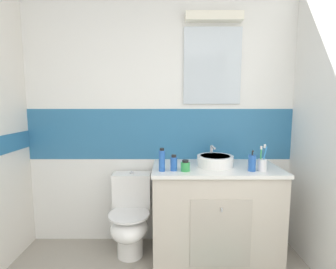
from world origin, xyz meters
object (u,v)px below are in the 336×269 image
soap_dispenser (251,163)px  toothbrush_cup (261,164)px  toilet (129,218)px  hair_gel_jar (184,166)px  lotion_bottle_short (173,163)px  sink_basin (214,160)px  shampoo_bottle_tall (161,160)px

soap_dispenser → toothbrush_cup: bearing=9.6°
toilet → hair_gel_jar: (0.49, -0.20, 0.54)m
lotion_bottle_short → sink_basin: bearing=23.7°
toilet → lotion_bottle_short: lotion_bottle_short is taller
soap_dispenser → hair_gel_jar: (-0.55, 0.00, -0.03)m
toilet → lotion_bottle_short: bearing=-25.5°
toilet → hair_gel_jar: bearing=-22.3°
sink_basin → soap_dispenser: 0.32m
sink_basin → toothbrush_cup: 0.40m
toothbrush_cup → hair_gel_jar: 0.64m
hair_gel_jar → lotion_bottle_short: size_ratio=0.70×
toothbrush_cup → hair_gel_jar: (-0.64, -0.01, -0.01)m
hair_gel_jar → lotion_bottle_short: bearing=172.3°
sink_basin → soap_dispenser: size_ratio=2.08×
sink_basin → lotion_bottle_short: 0.41m
hair_gel_jar → shampoo_bottle_tall: size_ratio=0.48×
hair_gel_jar → toilet: bearing=157.7°
toilet → toothbrush_cup: bearing=-9.5°
toilet → soap_dispenser: size_ratio=4.27×
hair_gel_jar → shampoo_bottle_tall: 0.20m
toilet → soap_dispenser: bearing=-11.2°
soap_dispenser → hair_gel_jar: bearing=179.7°
toothbrush_cup → soap_dispenser: toothbrush_cup is taller
toothbrush_cup → shampoo_bottle_tall: toothbrush_cup is taller
toothbrush_cup → soap_dispenser: (-0.09, -0.02, 0.01)m
sink_basin → toilet: size_ratio=0.49×
toilet → soap_dispenser: (1.04, -0.21, 0.57)m
sink_basin → lotion_bottle_short: bearing=-156.3°
shampoo_bottle_tall → lotion_bottle_short: bearing=9.5°
hair_gel_jar → lotion_bottle_short: lotion_bottle_short is taller
toothbrush_cup → shampoo_bottle_tall: size_ratio=1.15×
shampoo_bottle_tall → hair_gel_jar: bearing=1.1°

